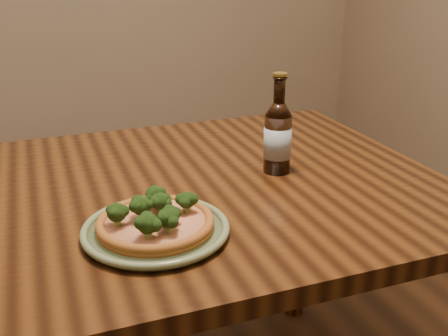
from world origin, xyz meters
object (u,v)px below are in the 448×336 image
object	(u,v)px
plate	(156,230)
table	(91,236)
beer_bottle	(278,136)
pizza	(155,221)

from	to	relation	value
plate	table	bearing A→B (deg)	115.50
table	plate	xyz separation A→B (m)	(0.10, -0.21, 0.10)
table	beer_bottle	size ratio (longest dim) A/B	6.79
plate	beer_bottle	distance (m)	0.40
plate	beer_bottle	size ratio (longest dim) A/B	1.15
plate	pizza	bearing A→B (deg)	-120.53
plate	beer_bottle	xyz separation A→B (m)	(0.34, 0.20, 0.08)
pizza	beer_bottle	distance (m)	0.40
pizza	beer_bottle	world-z (taller)	beer_bottle
table	pizza	xyz separation A→B (m)	(0.10, -0.21, 0.12)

